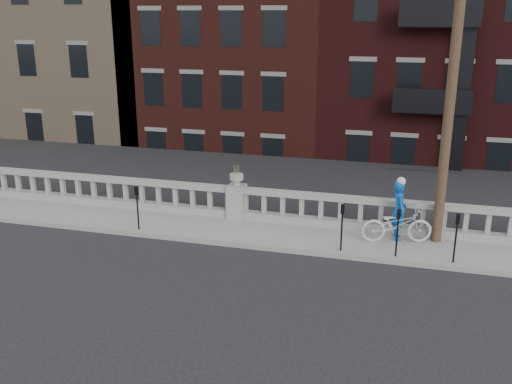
# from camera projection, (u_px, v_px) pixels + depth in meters

# --- Properties ---
(ground) EXTENTS (120.00, 120.00, 0.00)m
(ground) POSITION_uv_depth(u_px,v_px,m) (193.00, 273.00, 14.96)
(ground) COLOR black
(ground) RESTS_ON ground
(sidewalk) EXTENTS (32.00, 2.20, 0.15)m
(sidewalk) POSITION_uv_depth(u_px,v_px,m) (228.00, 230.00, 17.69)
(sidewalk) COLOR gray
(sidewalk) RESTS_ON ground
(balustrade) EXTENTS (28.00, 0.34, 1.03)m
(balustrade) POSITION_uv_depth(u_px,v_px,m) (237.00, 203.00, 18.40)
(balustrade) COLOR gray
(balustrade) RESTS_ON sidewalk
(planter_pedestal) EXTENTS (0.55, 0.55, 1.76)m
(planter_pedestal) POSITION_uv_depth(u_px,v_px,m) (237.00, 198.00, 18.34)
(planter_pedestal) COLOR gray
(planter_pedestal) RESTS_ON sidewalk
(lower_level) EXTENTS (80.00, 44.00, 20.80)m
(lower_level) POSITION_uv_depth(u_px,v_px,m) (336.00, 79.00, 35.22)
(lower_level) COLOR #605E59
(lower_level) RESTS_ON ground
(utility_pole) EXTENTS (1.60, 0.28, 10.00)m
(utility_pole) POSITION_uv_depth(u_px,v_px,m) (454.00, 63.00, 15.13)
(utility_pole) COLOR #422D1E
(utility_pole) RESTS_ON sidewalk
(parking_meter_a) EXTENTS (0.10, 0.09, 1.36)m
(parking_meter_a) POSITION_uv_depth(u_px,v_px,m) (137.00, 203.00, 17.29)
(parking_meter_a) COLOR black
(parking_meter_a) RESTS_ON sidewalk
(parking_meter_b) EXTENTS (0.10, 0.09, 1.36)m
(parking_meter_b) POSITION_uv_depth(u_px,v_px,m) (342.00, 222.00, 15.73)
(parking_meter_b) COLOR black
(parking_meter_b) RESTS_ON sidewalk
(parking_meter_c) EXTENTS (0.10, 0.09, 1.36)m
(parking_meter_c) POSITION_uv_depth(u_px,v_px,m) (398.00, 227.00, 15.35)
(parking_meter_c) COLOR black
(parking_meter_c) RESTS_ON sidewalk
(parking_meter_d) EXTENTS (0.10, 0.09, 1.36)m
(parking_meter_d) POSITION_uv_depth(u_px,v_px,m) (456.00, 233.00, 14.97)
(parking_meter_d) COLOR black
(parking_meter_d) RESTS_ON sidewalk
(bicycle) EXTENTS (2.13, 1.20, 1.06)m
(bicycle) POSITION_uv_depth(u_px,v_px,m) (397.00, 225.00, 16.44)
(bicycle) COLOR silver
(bicycle) RESTS_ON sidewalk
(cyclist) EXTENTS (0.58, 0.73, 1.77)m
(cyclist) POSITION_uv_depth(u_px,v_px,m) (399.00, 210.00, 16.57)
(cyclist) COLOR blue
(cyclist) RESTS_ON sidewalk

